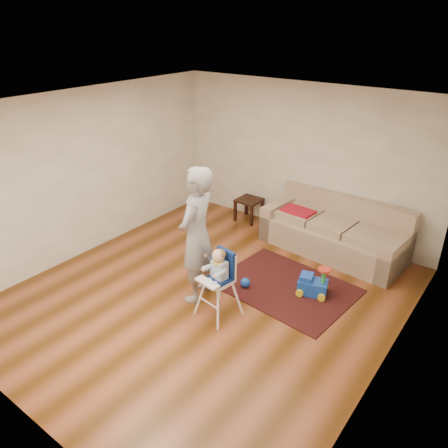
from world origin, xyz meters
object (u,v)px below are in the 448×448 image
Objects in this scene: sofa at (334,227)px; side_table at (249,210)px; ride_on_toy at (313,280)px; high_chair at (219,284)px; adult at (197,236)px; toy_ball at (245,283)px.

side_table is (-1.85, 0.20, -0.24)m from sofa.
sofa is 1.41m from ride_on_toy.
high_chair is at bearing -95.77° from sofa.
adult is (0.87, -2.58, 0.76)m from side_table.
toy_ball is at bearing -102.07° from sofa.
ride_on_toy is (2.17, -1.56, 0.02)m from side_table.
adult is at bearing -107.41° from sofa.
sofa is at bearing -6.19° from side_table.
sofa reaches higher than toy_ball.
adult is at bearing -126.53° from toy_ball.
adult reaches higher than high_chair.
high_chair is 0.72m from adult.
ride_on_toy is 1.82m from adult.
toy_ball is at bearing 130.84° from adult.
toy_ball is 0.14× the size of high_chair.
ride_on_toy is at bearing -35.63° from side_table.
side_table is at bearing 122.85° from toy_ball.
high_chair is (0.07, -0.74, 0.40)m from toy_ball.
ride_on_toy is 1.00m from toy_ball.
sofa reaches higher than ride_on_toy.
toy_ball is (-0.55, -1.81, -0.37)m from sofa.
sofa is 1.26× the size of adult.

